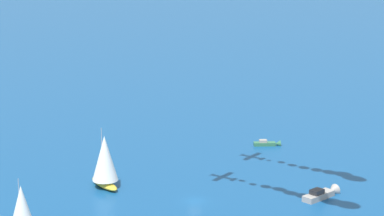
% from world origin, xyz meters
% --- Properties ---
extents(ground_plane, '(2000.00, 2000.00, 0.00)m').
position_xyz_m(ground_plane, '(0.00, 0.00, 0.00)').
color(ground_plane, navy).
extents(sailboat_near_centre, '(7.72, 6.37, 10.15)m').
position_xyz_m(sailboat_near_centre, '(-15.18, 33.13, 4.63)').
color(sailboat_near_centre, gold).
rests_on(sailboat_near_centre, ground_plane).
extents(motorboat_far_port, '(2.00, 7.12, 2.05)m').
position_xyz_m(motorboat_far_port, '(41.43, -20.42, 0.55)').
color(motorboat_far_port, '#33704C').
rests_on(motorboat_far_port, ground_plane).
extents(motorboat_offshore, '(8.49, 9.12, 2.88)m').
position_xyz_m(motorboat_offshore, '(1.85, -27.37, 0.78)').
color(motorboat_offshore, '#9E9993').
rests_on(motorboat_offshore, ground_plane).
extents(sailboat_ahead, '(10.30, 8.29, 13.41)m').
position_xyz_m(sailboat_ahead, '(9.07, 19.63, 6.12)').
color(sailboat_ahead, gold).
rests_on(sailboat_ahead, ground_plane).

